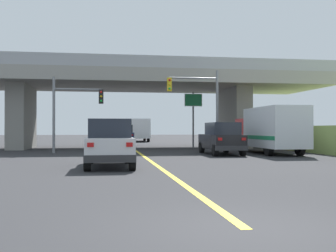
# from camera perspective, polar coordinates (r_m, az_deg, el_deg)

# --- Properties ---
(ground) EXTENTS (160.00, 160.00, 0.00)m
(ground) POSITION_cam_1_polar(r_m,az_deg,el_deg) (35.10, -5.01, -3.05)
(ground) COLOR #2B2B2D
(overpass_bridge) EXTENTS (32.55, 9.64, 7.09)m
(overpass_bridge) POSITION_cam_1_polar(r_m,az_deg,el_deg) (35.24, -5.00, 5.25)
(overpass_bridge) COLOR gray
(overpass_bridge) RESTS_ON ground
(lane_divider_stripe) EXTENTS (0.20, 25.81, 0.01)m
(lane_divider_stripe) POSITION_cam_1_polar(r_m,az_deg,el_deg) (19.41, -2.02, -5.17)
(lane_divider_stripe) COLOR yellow
(lane_divider_stripe) RESTS_ON ground
(suv_lead) EXTENTS (1.97, 4.61, 2.02)m
(suv_lead) POSITION_cam_1_polar(r_m,az_deg,el_deg) (17.59, -8.11, -2.37)
(suv_lead) COLOR silver
(suv_lead) RESTS_ON ground
(suv_crossing) EXTENTS (1.98, 4.73, 2.02)m
(suv_crossing) POSITION_cam_1_polar(r_m,az_deg,el_deg) (26.19, 7.42, -1.72)
(suv_crossing) COLOR black
(suv_crossing) RESTS_ON ground
(box_truck) EXTENTS (2.33, 7.38, 2.98)m
(box_truck) POSITION_cam_1_polar(r_m,az_deg,el_deg) (27.51, 14.03, -0.46)
(box_truck) COLOR red
(box_truck) RESTS_ON ground
(sedan_oncoming) EXTENTS (1.91, 4.68, 2.02)m
(sedan_oncoming) POSITION_cam_1_polar(r_m,az_deg,el_deg) (41.68, -6.18, -1.24)
(sedan_oncoming) COLOR navy
(sedan_oncoming) RESTS_ON ground
(traffic_signal_nearside) EXTENTS (3.72, 0.36, 5.80)m
(traffic_signal_nearside) POSITION_cam_1_polar(r_m,az_deg,el_deg) (29.30, 4.52, 3.79)
(traffic_signal_nearside) COLOR slate
(traffic_signal_nearside) RESTS_ON ground
(traffic_signal_farside) EXTENTS (3.37, 0.36, 5.11)m
(traffic_signal_farside) POSITION_cam_1_polar(r_m,az_deg,el_deg) (28.41, -13.18, 2.79)
(traffic_signal_farside) COLOR slate
(traffic_signal_farside) RESTS_ON ground
(highway_sign) EXTENTS (1.48, 0.17, 4.70)m
(highway_sign) POSITION_cam_1_polar(r_m,az_deg,el_deg) (34.17, 3.53, 2.64)
(highway_sign) COLOR #56595E
(highway_sign) RESTS_ON ground
(semi_truck_distant) EXTENTS (2.33, 7.28, 2.88)m
(semi_truck_distant) POSITION_cam_1_polar(r_m,az_deg,el_deg) (53.40, -4.04, -0.49)
(semi_truck_distant) COLOR red
(semi_truck_distant) RESTS_ON ground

